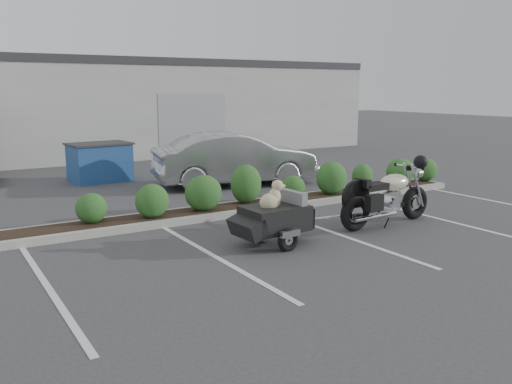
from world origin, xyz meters
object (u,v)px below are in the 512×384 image
motorcycle (387,198)px  sedan (235,159)px  pet_trailer (274,217)px  dumpster (100,162)px

motorcycle → sedan: sedan is taller
pet_trailer → dumpster: 8.54m
pet_trailer → dumpster: (-0.74, 8.51, 0.09)m
sedan → dumpster: 4.21m
motorcycle → sedan: bearing=90.4°
pet_trailer → sedan: (2.45, 5.76, 0.27)m
pet_trailer → dumpster: size_ratio=1.06×
motorcycle → dumpster: bearing=109.4°
dumpster → motorcycle: bearing=-73.4°
pet_trailer → dumpster: bearing=91.9°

